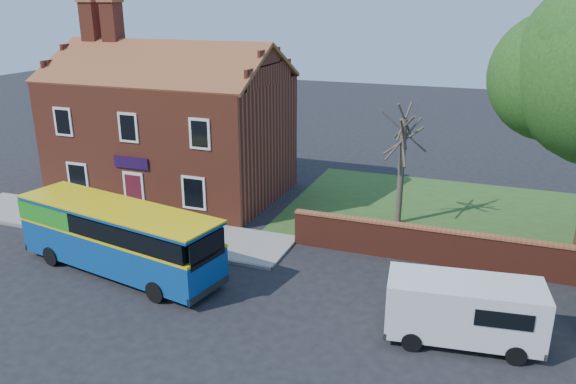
% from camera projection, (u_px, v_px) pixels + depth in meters
% --- Properties ---
extents(ground, '(120.00, 120.00, 0.00)m').
position_uv_depth(ground, '(178.00, 309.00, 20.24)').
color(ground, black).
rests_on(ground, ground).
extents(pavement, '(18.00, 3.50, 0.12)m').
position_uv_depth(pavement, '(116.00, 225.00, 27.63)').
color(pavement, gray).
rests_on(pavement, ground).
extents(kerb, '(18.00, 0.15, 0.14)m').
position_uv_depth(kerb, '(92.00, 238.00, 26.08)').
color(kerb, slate).
rests_on(kerb, ground).
extents(grass_strip, '(26.00, 12.00, 0.04)m').
position_uv_depth(grass_strip, '(548.00, 227.00, 27.45)').
color(grass_strip, '#426B28').
rests_on(grass_strip, ground).
extents(shop_building, '(12.30, 8.13, 10.50)m').
position_uv_depth(shop_building, '(173.00, 134.00, 31.65)').
color(shop_building, brown).
rests_on(shop_building, ground).
extents(boundary_wall, '(22.00, 0.38, 1.60)m').
position_uv_depth(boundary_wall, '(561.00, 264.00, 21.88)').
color(boundary_wall, maroon).
rests_on(boundary_wall, ground).
extents(bus, '(9.51, 4.01, 2.82)m').
position_uv_depth(bus, '(113.00, 234.00, 22.66)').
color(bus, navy).
rests_on(bus, ground).
extents(van_near, '(5.07, 2.53, 2.14)m').
position_uv_depth(van_near, '(464.00, 309.00, 17.94)').
color(van_near, silver).
rests_on(van_near, ground).
extents(bare_tree, '(2.15, 2.56, 5.74)m').
position_uv_depth(bare_tree, '(401.00, 167.00, 27.07)').
color(bare_tree, '#4C4238').
rests_on(bare_tree, ground).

